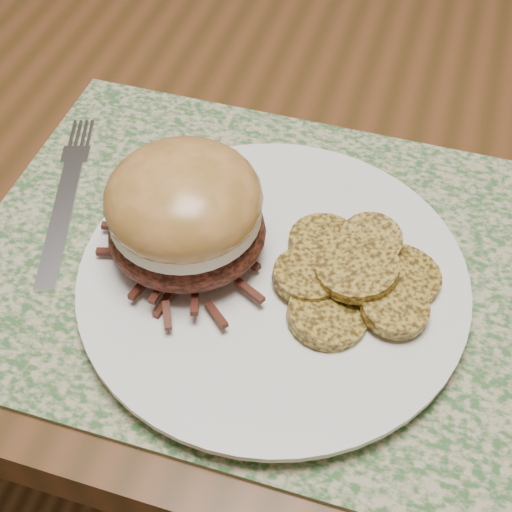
{
  "coord_description": "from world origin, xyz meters",
  "views": [
    {
      "loc": [
        0.32,
        -0.58,
        1.16
      ],
      "look_at": [
        0.22,
        -0.28,
        0.79
      ],
      "focal_mm": 50.0,
      "sensor_mm": 36.0,
      "label": 1
    }
  ],
  "objects_px": {
    "dining_table": "(138,94)",
    "pork_sandwich": "(185,213)",
    "fork": "(67,196)",
    "dinner_plate": "(273,281)"
  },
  "relations": [
    {
      "from": "dinner_plate",
      "to": "fork",
      "type": "height_order",
      "value": "dinner_plate"
    },
    {
      "from": "pork_sandwich",
      "to": "fork",
      "type": "bearing_deg",
      "value": 145.14
    },
    {
      "from": "dining_table",
      "to": "dinner_plate",
      "type": "relative_size",
      "value": 5.77
    },
    {
      "from": "dining_table",
      "to": "pork_sandwich",
      "type": "xyz_separation_m",
      "value": [
        0.17,
        -0.28,
        0.14
      ]
    },
    {
      "from": "pork_sandwich",
      "to": "fork",
      "type": "xyz_separation_m",
      "value": [
        -0.12,
        0.04,
        -0.05
      ]
    },
    {
      "from": "pork_sandwich",
      "to": "dining_table",
      "type": "bearing_deg",
      "value": 104.23
    },
    {
      "from": "pork_sandwich",
      "to": "fork",
      "type": "height_order",
      "value": "pork_sandwich"
    },
    {
      "from": "dining_table",
      "to": "pork_sandwich",
      "type": "relative_size",
      "value": 10.9
    },
    {
      "from": "dining_table",
      "to": "pork_sandwich",
      "type": "height_order",
      "value": "pork_sandwich"
    },
    {
      "from": "dining_table",
      "to": "fork",
      "type": "bearing_deg",
      "value": -77.6
    }
  ]
}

